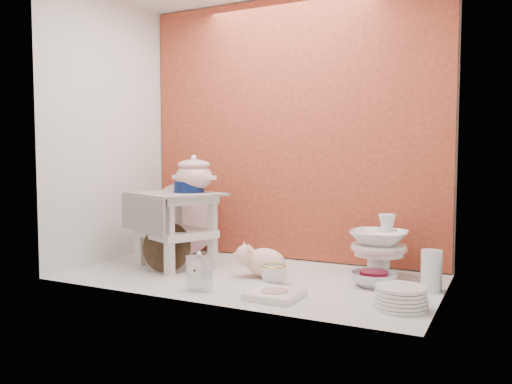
% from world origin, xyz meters
% --- Properties ---
extents(ground, '(1.80, 1.80, 0.00)m').
position_xyz_m(ground, '(0.00, 0.00, 0.00)').
color(ground, silver).
rests_on(ground, ground).
extents(niche_shell, '(1.86, 1.03, 1.53)m').
position_xyz_m(niche_shell, '(0.00, 0.18, 0.93)').
color(niche_shell, '#AC4C2B').
rests_on(niche_shell, ground).
extents(step_stool, '(0.58, 0.54, 0.40)m').
position_xyz_m(step_stool, '(-0.46, 0.02, 0.20)').
color(step_stool, silver).
rests_on(step_stool, ground).
extents(soup_tureen, '(0.32, 0.32, 0.20)m').
position_xyz_m(soup_tureen, '(-0.39, 0.09, 0.50)').
color(soup_tureen, white).
rests_on(soup_tureen, step_stool).
extents(cobalt_bowl, '(0.21, 0.21, 0.06)m').
position_xyz_m(cobalt_bowl, '(-0.41, 0.07, 0.43)').
color(cobalt_bowl, '#091647').
rests_on(cobalt_bowl, step_stool).
extents(floral_platter, '(0.42, 0.21, 0.44)m').
position_xyz_m(floral_platter, '(-0.63, 0.32, 0.22)').
color(floral_platter, white).
rests_on(floral_platter, ground).
extents(blue_white_vase, '(0.33, 0.33, 0.28)m').
position_xyz_m(blue_white_vase, '(-0.70, 0.34, 0.14)').
color(blue_white_vase, silver).
rests_on(blue_white_vase, ground).
extents(lacquer_tray, '(0.27, 0.14, 0.25)m').
position_xyz_m(lacquer_tray, '(-0.44, -0.09, 0.13)').
color(lacquer_tray, black).
rests_on(lacquer_tray, ground).
extents(mantel_clock, '(0.12, 0.05, 0.17)m').
position_xyz_m(mantel_clock, '(-0.08, -0.33, 0.09)').
color(mantel_clock, silver).
rests_on(mantel_clock, ground).
extents(plush_pig, '(0.27, 0.19, 0.16)m').
position_xyz_m(plush_pig, '(0.07, 0.02, 0.08)').
color(plush_pig, beige).
rests_on(plush_pig, ground).
extents(teacup_saucer, '(0.17, 0.17, 0.01)m').
position_xyz_m(teacup_saucer, '(0.18, -0.13, 0.01)').
color(teacup_saucer, white).
rests_on(teacup_saucer, ground).
extents(gold_rim_teacup, '(0.16, 0.16, 0.09)m').
position_xyz_m(gold_rim_teacup, '(0.18, -0.13, 0.06)').
color(gold_rim_teacup, white).
rests_on(gold_rim_teacup, teacup_saucer).
extents(lattice_dish, '(0.21, 0.21, 0.03)m').
position_xyz_m(lattice_dish, '(0.27, -0.30, 0.01)').
color(lattice_dish, white).
rests_on(lattice_dish, ground).
extents(dinner_plate_stack, '(0.24, 0.24, 0.09)m').
position_xyz_m(dinner_plate_stack, '(0.77, -0.21, 0.04)').
color(dinner_plate_stack, white).
rests_on(dinner_plate_stack, ground).
extents(crystal_bowl, '(0.26, 0.26, 0.07)m').
position_xyz_m(crystal_bowl, '(0.59, 0.08, 0.03)').
color(crystal_bowl, silver).
rests_on(crystal_bowl, ground).
extents(clear_glass_vase, '(0.10, 0.10, 0.18)m').
position_xyz_m(clear_glass_vase, '(0.84, 0.11, 0.09)').
color(clear_glass_vase, silver).
rests_on(clear_glass_vase, ground).
extents(porcelain_tower, '(0.29, 0.29, 0.32)m').
position_xyz_m(porcelain_tower, '(0.57, 0.27, 0.16)').
color(porcelain_tower, white).
rests_on(porcelain_tower, ground).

